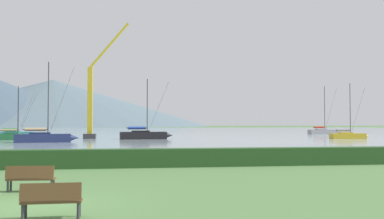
% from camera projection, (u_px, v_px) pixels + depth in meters
% --- Properties ---
extents(ground_plane, '(1000.00, 1000.00, 0.00)m').
position_uv_depth(ground_plane, '(36.00, 205.00, 12.99)').
color(ground_plane, '#517A42').
extents(harbor_water, '(320.00, 246.00, 0.00)m').
position_uv_depth(harbor_water, '(121.00, 131.00, 148.45)').
color(harbor_water, '#8C9EA3').
rests_on(harbor_water, ground_plane).
extents(hedge_line, '(80.00, 1.20, 1.04)m').
position_uv_depth(hedge_line, '(78.00, 159.00, 23.88)').
color(hedge_line, '#284C23').
rests_on(hedge_line, ground_plane).
extents(sailboat_slip_0, '(8.32, 3.42, 10.77)m').
position_uv_depth(sailboat_slip_0, '(44.00, 137.00, 57.10)').
color(sailboat_slip_0, navy).
rests_on(sailboat_slip_0, harbor_water).
extents(sailboat_slip_1, '(6.57, 2.36, 9.18)m').
position_uv_depth(sailboat_slip_1, '(348.00, 135.00, 71.13)').
color(sailboat_slip_1, gold).
rests_on(sailboat_slip_1, harbor_water).
extents(sailboat_slip_2, '(8.63, 3.05, 9.69)m').
position_uv_depth(sailboat_slip_2, '(144.00, 135.00, 68.88)').
color(sailboat_slip_2, black).
rests_on(sailboat_slip_2, harbor_water).
extents(sailboat_slip_4, '(7.75, 2.36, 11.54)m').
position_uv_depth(sailboat_slip_4, '(323.00, 131.00, 103.08)').
color(sailboat_slip_4, '#9E9EA3').
rests_on(sailboat_slip_4, harbor_water).
extents(sailboat_slip_5, '(7.27, 2.98, 9.27)m').
position_uv_depth(sailboat_slip_5, '(15.00, 134.00, 77.22)').
color(sailboat_slip_5, '#19707A').
rests_on(sailboat_slip_5, harbor_water).
extents(sailboat_slip_6, '(7.03, 2.20, 7.87)m').
position_uv_depth(sailboat_slip_6, '(15.00, 136.00, 65.85)').
color(sailboat_slip_6, '#236B38').
rests_on(sailboat_slip_6, harbor_water).
extents(park_bench_near_path, '(1.54, 0.50, 0.95)m').
position_uv_depth(park_bench_near_path, '(51.00, 199.00, 11.09)').
color(park_bench_near_path, brown).
rests_on(park_bench_near_path, ground_plane).
extents(park_bench_under_tree, '(1.73, 0.58, 0.95)m').
position_uv_depth(park_bench_under_tree, '(31.00, 177.00, 15.57)').
color(park_bench_under_tree, brown).
rests_on(park_bench_under_tree, ground_plane).
extents(dock_crane, '(7.37, 2.00, 19.61)m').
position_uv_depth(dock_crane, '(92.00, 104.00, 71.47)').
color(dock_crane, '#333338').
rests_on(dock_crane, ground_plane).
extents(distant_hill_central_peak, '(293.58, 293.58, 44.20)m').
position_uv_depth(distant_hill_central_peak, '(53.00, 103.00, 406.54)').
color(distant_hill_central_peak, slate).
rests_on(distant_hill_central_peak, ground_plane).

